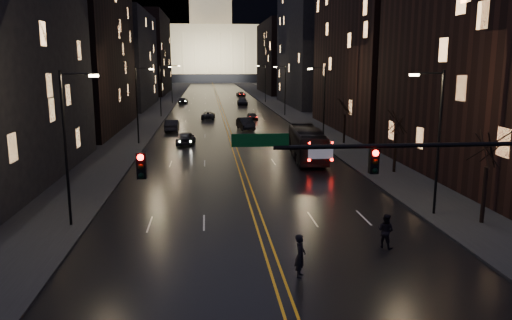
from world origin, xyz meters
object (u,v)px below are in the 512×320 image
object	(u,v)px
pedestrian_b	(386,231)
oncoming_car_a	(186,138)
oncoming_car_b	(172,126)
traffic_signal	(432,172)
receding_car_a	(246,124)
pedestrian_a	(300,256)
bus	(307,144)

from	to	relation	value
pedestrian_b	oncoming_car_a	bearing A→B (deg)	-24.37
oncoming_car_b	pedestrian_b	xyz separation A→B (m)	(13.89, -46.05, 0.07)
traffic_signal	oncoming_car_b	world-z (taller)	traffic_signal
oncoming_car_b	oncoming_car_a	bearing A→B (deg)	101.14
traffic_signal	oncoming_car_a	world-z (taller)	traffic_signal
oncoming_car_a	pedestrian_b	bearing A→B (deg)	115.66
receding_car_a	traffic_signal	bearing A→B (deg)	-93.95
oncoming_car_b	pedestrian_a	bearing A→B (deg)	100.00
oncoming_car_a	receding_car_a	world-z (taller)	receding_car_a
bus	pedestrian_b	size ratio (longest dim) A/B	6.22
bus	oncoming_car_b	world-z (taller)	bus
oncoming_car_a	oncoming_car_b	world-z (taller)	oncoming_car_b
receding_car_a	pedestrian_a	distance (m)	50.23
traffic_signal	oncoming_car_a	xyz separation A→B (m)	(-11.41, 39.36, -4.31)
oncoming_car_a	oncoming_car_b	xyz separation A→B (m)	(-2.35, 11.70, 0.05)
pedestrian_a	receding_car_a	bearing A→B (deg)	18.20
oncoming_car_b	receding_car_a	size ratio (longest dim) A/B	0.98
bus	oncoming_car_b	distance (m)	26.38
receding_car_a	pedestrian_b	xyz separation A→B (m)	(3.54, -47.10, 0.05)
traffic_signal	oncoming_car_b	bearing A→B (deg)	105.08
oncoming_car_b	traffic_signal	bearing A→B (deg)	104.88
bus	oncoming_car_a	distance (m)	16.01
traffic_signal	oncoming_car_a	bearing A→B (deg)	106.17
traffic_signal	pedestrian_a	xyz separation A→B (m)	(-4.91, 1.90, -4.11)
pedestrian_a	bus	bearing A→B (deg)	7.93
bus	pedestrian_b	bearing A→B (deg)	-87.57
bus	traffic_signal	bearing A→B (deg)	-87.54
traffic_signal	oncoming_car_a	distance (m)	41.21
oncoming_car_a	receding_car_a	distance (m)	15.05
pedestrian_a	pedestrian_b	world-z (taller)	pedestrian_a
oncoming_car_b	pedestrian_a	size ratio (longest dim) A/B	2.58
oncoming_car_a	receding_car_a	xyz separation A→B (m)	(8.00, 12.75, 0.07)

